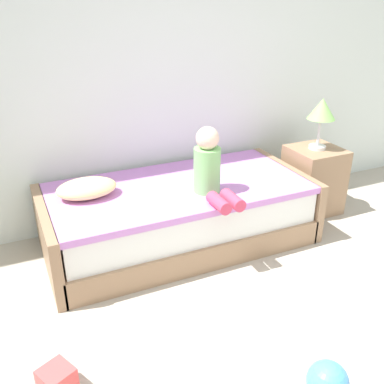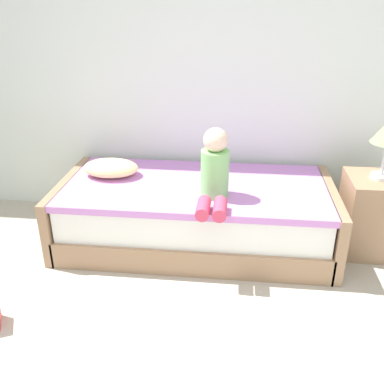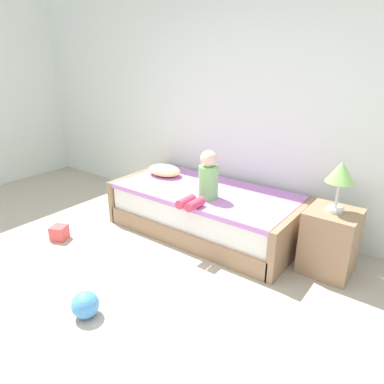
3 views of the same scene
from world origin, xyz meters
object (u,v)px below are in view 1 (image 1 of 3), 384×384
Objects in this scene: bed at (179,214)px; toy_ball at (328,381)px; pillow at (87,188)px; toy_block at (57,382)px; nightstand at (313,180)px; child_figure at (210,168)px; table_lamp at (322,111)px.

toy_ball is (0.08, -1.70, -0.14)m from bed.
toy_block is (-0.46, -1.22, -0.49)m from pillow.
pillow reaches higher than nightstand.
child_figure is 2.43× the size of toy_ball.
child_figure reaches higher than toy_ball.
pillow reaches higher than bed.
table_lamp reaches higher than bed.
child_figure is (-1.20, -0.26, 0.40)m from nightstand.
toy_ball is at bearing -87.26° from bed.
table_lamp is at bearing -2.06° from pillow.
nightstand is 1.33× the size of table_lamp.
bed is at bearing -178.87° from table_lamp.
pillow is (-2.04, 0.07, 0.26)m from nightstand.
table_lamp is (0.00, 0.00, 0.64)m from nightstand.
bed is 0.53m from child_figure.
nightstand is 2.06m from pillow.
child_figure is 3.28× the size of toy_block.
toy_ball is at bearing -92.81° from child_figure.
toy_ball is at bearing -25.46° from toy_block.
bed is 1.35m from nightstand.
nightstand is (1.35, 0.03, 0.05)m from bed.
child_figure reaches higher than nightstand.
toy_ball is 1.36m from toy_block.
bed reaches higher than toy_ball.
child_figure is (-1.20, -0.26, -0.23)m from table_lamp.
bed is at bearing 124.01° from child_figure.
nightstand reaches higher than bed.
toy_block is (-2.50, -1.15, -0.86)m from table_lamp.
pillow is at bearing 171.72° from bed.
child_figure is at bearing -167.96° from table_lamp.
toy_ball is at bearing -126.24° from table_lamp.
nightstand is at bearing 0.00° from table_lamp.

